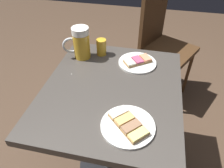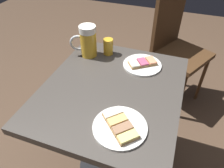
{
  "view_description": "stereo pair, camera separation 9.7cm",
  "coord_description": "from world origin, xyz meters",
  "px_view_note": "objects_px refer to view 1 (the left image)",
  "views": [
    {
      "loc": [
        -0.16,
        0.73,
        1.36
      ],
      "look_at": [
        0.0,
        0.0,
        0.73
      ],
      "focal_mm": 33.59,
      "sensor_mm": 36.0,
      "label": 1
    },
    {
      "loc": [
        -0.25,
        0.7,
        1.36
      ],
      "look_at": [
        0.0,
        0.0,
        0.73
      ],
      "focal_mm": 33.59,
      "sensor_mm": 36.0,
      "label": 2
    }
  ],
  "objects_px": {
    "beer_mug": "(81,43)",
    "plate_near": "(128,125)",
    "cafe_chair": "(162,39)",
    "beer_glass_small": "(101,47)",
    "plate_far": "(137,62)"
  },
  "relations": [
    {
      "from": "beer_mug",
      "to": "cafe_chair",
      "type": "distance_m",
      "value": 0.81
    },
    {
      "from": "plate_near",
      "to": "beer_mug",
      "type": "relative_size",
      "value": 1.2
    },
    {
      "from": "plate_far",
      "to": "cafe_chair",
      "type": "height_order",
      "value": "cafe_chair"
    },
    {
      "from": "beer_mug",
      "to": "beer_glass_small",
      "type": "bearing_deg",
      "value": -152.93
    },
    {
      "from": "plate_far",
      "to": "beer_mug",
      "type": "xyz_separation_m",
      "value": [
        0.31,
        0.0,
        0.08
      ]
    },
    {
      "from": "beer_mug",
      "to": "cafe_chair",
      "type": "xyz_separation_m",
      "value": [
        -0.45,
        -0.62,
        -0.25
      ]
    },
    {
      "from": "beer_glass_small",
      "to": "cafe_chair",
      "type": "relative_size",
      "value": 0.1
    },
    {
      "from": "plate_far",
      "to": "beer_glass_small",
      "type": "xyz_separation_m",
      "value": [
        0.21,
        -0.05,
        0.04
      ]
    },
    {
      "from": "beer_glass_small",
      "to": "plate_far",
      "type": "bearing_deg",
      "value": 166.48
    },
    {
      "from": "plate_far",
      "to": "beer_glass_small",
      "type": "bearing_deg",
      "value": -13.52
    },
    {
      "from": "beer_glass_small",
      "to": "plate_near",
      "type": "bearing_deg",
      "value": 115.32
    },
    {
      "from": "beer_mug",
      "to": "plate_near",
      "type": "bearing_deg",
      "value": 127.36
    },
    {
      "from": "plate_near",
      "to": "cafe_chair",
      "type": "distance_m",
      "value": 1.08
    },
    {
      "from": "plate_far",
      "to": "beer_mug",
      "type": "bearing_deg",
      "value": 0.1
    },
    {
      "from": "beer_mug",
      "to": "plate_far",
      "type": "bearing_deg",
      "value": -179.9
    }
  ]
}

